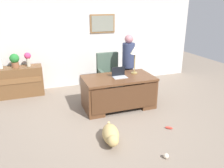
{
  "coord_description": "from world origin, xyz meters",
  "views": [
    {
      "loc": [
        -1.5,
        -3.96,
        2.38
      ],
      "look_at": [
        0.03,
        0.3,
        0.75
      ],
      "focal_mm": 36.16,
      "sensor_mm": 36.0,
      "label": 1
    }
  ],
  "objects_px": {
    "desk": "(119,91)",
    "dog_toy_ball": "(166,156)",
    "desk_lamp": "(135,52)",
    "armchair": "(109,76)",
    "dog_lying": "(111,135)",
    "person_standing": "(128,65)",
    "vase_empty": "(0,64)",
    "laptop": "(119,75)",
    "dog_toy_bone": "(169,128)",
    "potted_plant": "(15,60)",
    "credenza": "(19,82)",
    "vase_with_flowers": "(28,58)"
  },
  "relations": [
    {
      "from": "desk",
      "to": "dog_toy_ball",
      "type": "xyz_separation_m",
      "value": [
        0.03,
        -2.05,
        -0.36
      ]
    },
    {
      "from": "dog_lying",
      "to": "dog_toy_ball",
      "type": "height_order",
      "value": "dog_lying"
    },
    {
      "from": "dog_toy_ball",
      "to": "desk_lamp",
      "type": "bearing_deg",
      "value": 78.76
    },
    {
      "from": "vase_with_flowers",
      "to": "dog_toy_bone",
      "type": "distance_m",
      "value": 3.97
    },
    {
      "from": "armchair",
      "to": "desk_lamp",
      "type": "height_order",
      "value": "desk_lamp"
    },
    {
      "from": "person_standing",
      "to": "laptop",
      "type": "distance_m",
      "value": 0.82
    },
    {
      "from": "credenza",
      "to": "vase_with_flowers",
      "type": "height_order",
      "value": "vase_with_flowers"
    },
    {
      "from": "desk",
      "to": "armchair",
      "type": "height_order",
      "value": "armchair"
    },
    {
      "from": "person_standing",
      "to": "dog_toy_bone",
      "type": "distance_m",
      "value": 2.12
    },
    {
      "from": "laptop",
      "to": "vase_empty",
      "type": "height_order",
      "value": "vase_empty"
    },
    {
      "from": "laptop",
      "to": "desk",
      "type": "bearing_deg",
      "value": -123.66
    },
    {
      "from": "desk",
      "to": "credenza",
      "type": "height_order",
      "value": "credenza"
    },
    {
      "from": "dog_lying",
      "to": "desk",
      "type": "bearing_deg",
      "value": 63.35
    },
    {
      "from": "vase_with_flowers",
      "to": "potted_plant",
      "type": "bearing_deg",
      "value": 180.0
    },
    {
      "from": "vase_empty",
      "to": "vase_with_flowers",
      "type": "bearing_deg",
      "value": 0.0
    },
    {
      "from": "person_standing",
      "to": "vase_empty",
      "type": "relative_size",
      "value": 6.67
    },
    {
      "from": "person_standing",
      "to": "desk_lamp",
      "type": "relative_size",
      "value": 2.45
    },
    {
      "from": "armchair",
      "to": "person_standing",
      "type": "xyz_separation_m",
      "value": [
        0.43,
        -0.3,
        0.34
      ]
    },
    {
      "from": "laptop",
      "to": "desk_lamp",
      "type": "bearing_deg",
      "value": 18.49
    },
    {
      "from": "potted_plant",
      "to": "dog_lying",
      "type": "bearing_deg",
      "value": -61.1
    },
    {
      "from": "laptop",
      "to": "vase_with_flowers",
      "type": "bearing_deg",
      "value": 141.55
    },
    {
      "from": "armchair",
      "to": "dog_lying",
      "type": "bearing_deg",
      "value": -108.4
    },
    {
      "from": "vase_empty",
      "to": "dog_toy_bone",
      "type": "height_order",
      "value": "vase_empty"
    },
    {
      "from": "person_standing",
      "to": "dog_toy_ball",
      "type": "bearing_deg",
      "value": -100.4
    },
    {
      "from": "dog_toy_ball",
      "to": "dog_toy_bone",
      "type": "height_order",
      "value": "dog_toy_ball"
    },
    {
      "from": "vase_empty",
      "to": "potted_plant",
      "type": "relative_size",
      "value": 0.68
    },
    {
      "from": "desk",
      "to": "person_standing",
      "type": "bearing_deg",
      "value": 51.94
    },
    {
      "from": "person_standing",
      "to": "desk",
      "type": "bearing_deg",
      "value": -128.06
    },
    {
      "from": "desk",
      "to": "dog_toy_bone",
      "type": "relative_size",
      "value": 10.95
    },
    {
      "from": "dog_toy_bone",
      "to": "person_standing",
      "type": "bearing_deg",
      "value": 91.59
    },
    {
      "from": "vase_empty",
      "to": "laptop",
      "type": "bearing_deg",
      "value": -30.6
    },
    {
      "from": "armchair",
      "to": "dog_toy_bone",
      "type": "xyz_separation_m",
      "value": [
        0.48,
        -2.26,
        -0.47
      ]
    },
    {
      "from": "potted_plant",
      "to": "dog_toy_bone",
      "type": "distance_m",
      "value": 4.17
    },
    {
      "from": "dog_toy_ball",
      "to": "credenza",
      "type": "bearing_deg",
      "value": 121.96
    },
    {
      "from": "dog_lying",
      "to": "dog_toy_bone",
      "type": "xyz_separation_m",
      "value": [
        1.25,
        0.04,
        -0.13
      ]
    },
    {
      "from": "dog_lying",
      "to": "credenza",
      "type": "bearing_deg",
      "value": 118.41
    },
    {
      "from": "desk_lamp",
      "to": "dog_toy_ball",
      "type": "xyz_separation_m",
      "value": [
        -0.44,
        -2.23,
        -1.24
      ]
    },
    {
      "from": "desk",
      "to": "desk_lamp",
      "type": "relative_size",
      "value": 2.48
    },
    {
      "from": "vase_empty",
      "to": "dog_toy_bone",
      "type": "distance_m",
      "value": 4.41
    },
    {
      "from": "desk",
      "to": "armchair",
      "type": "relative_size",
      "value": 1.49
    },
    {
      "from": "credenza",
      "to": "potted_plant",
      "type": "bearing_deg",
      "value": 177.66
    },
    {
      "from": "desk_lamp",
      "to": "credenza",
      "type": "bearing_deg",
      "value": 152.52
    },
    {
      "from": "armchair",
      "to": "person_standing",
      "type": "height_order",
      "value": "person_standing"
    },
    {
      "from": "vase_with_flowers",
      "to": "vase_empty",
      "type": "xyz_separation_m",
      "value": [
        -0.68,
        0.0,
        -0.11
      ]
    },
    {
      "from": "credenza",
      "to": "vase_empty",
      "type": "xyz_separation_m",
      "value": [
        -0.38,
        0.0,
        0.52
      ]
    },
    {
      "from": "vase_empty",
      "to": "armchair",
      "type": "bearing_deg",
      "value": -12.79
    },
    {
      "from": "person_standing",
      "to": "vase_empty",
      "type": "height_order",
      "value": "person_standing"
    },
    {
      "from": "desk_lamp",
      "to": "potted_plant",
      "type": "xyz_separation_m",
      "value": [
        -2.75,
        1.42,
        -0.29
      ]
    },
    {
      "from": "dog_toy_ball",
      "to": "potted_plant",
      "type": "bearing_deg",
      "value": 122.32
    },
    {
      "from": "armchair",
      "to": "dog_toy_bone",
      "type": "height_order",
      "value": "armchair"
    }
  ]
}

